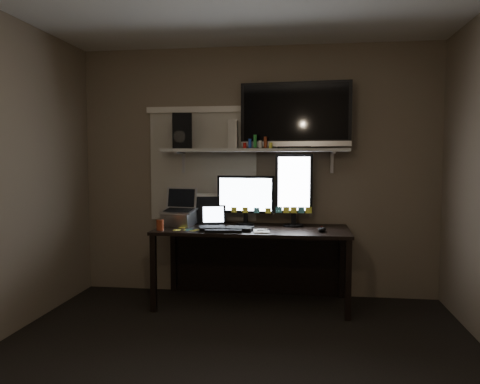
% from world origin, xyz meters
% --- Properties ---
extents(floor, '(3.60, 3.60, 0.00)m').
position_xyz_m(floor, '(0.00, 0.00, 0.00)').
color(floor, black).
rests_on(floor, ground).
extents(back_wall, '(3.60, 0.00, 3.60)m').
position_xyz_m(back_wall, '(0.00, 1.80, 1.25)').
color(back_wall, '#776855').
rests_on(back_wall, floor).
extents(window_blinds, '(1.10, 0.02, 1.10)m').
position_xyz_m(window_blinds, '(-0.55, 1.79, 1.30)').
color(window_blinds, beige).
rests_on(window_blinds, back_wall).
extents(desk, '(1.80, 0.75, 0.73)m').
position_xyz_m(desk, '(0.00, 1.55, 0.55)').
color(desk, black).
rests_on(desk, floor).
extents(wall_shelf, '(1.80, 0.35, 0.03)m').
position_xyz_m(wall_shelf, '(0.00, 1.62, 1.46)').
color(wall_shelf, '#BBBCB7').
rests_on(wall_shelf, back_wall).
extents(monitor_landscape, '(0.57, 0.10, 0.50)m').
position_xyz_m(monitor_landscape, '(-0.09, 1.64, 0.98)').
color(monitor_landscape, black).
rests_on(monitor_landscape, desk).
extents(monitor_portrait, '(0.36, 0.09, 0.71)m').
position_xyz_m(monitor_portrait, '(0.38, 1.61, 1.09)').
color(monitor_portrait, black).
rests_on(monitor_portrait, desk).
extents(keyboard, '(0.52, 0.25, 0.03)m').
position_xyz_m(keyboard, '(-0.23, 1.27, 0.75)').
color(keyboard, black).
rests_on(keyboard, desk).
extents(mouse, '(0.10, 0.13, 0.04)m').
position_xyz_m(mouse, '(0.64, 1.30, 0.75)').
color(mouse, black).
rests_on(mouse, desk).
extents(notepad, '(0.17, 0.22, 0.01)m').
position_xyz_m(notepad, '(0.10, 1.21, 0.74)').
color(notepad, white).
rests_on(notepad, desk).
extents(tablet, '(0.25, 0.16, 0.21)m').
position_xyz_m(tablet, '(-0.38, 1.49, 0.83)').
color(tablet, black).
rests_on(tablet, desk).
extents(file_sorter, '(0.25, 0.15, 0.29)m').
position_xyz_m(file_sorter, '(-0.49, 1.67, 0.88)').
color(file_sorter, black).
rests_on(file_sorter, desk).
extents(laptop, '(0.36, 0.31, 0.36)m').
position_xyz_m(laptop, '(-0.73, 1.49, 0.91)').
color(laptop, '#AEAEB2').
rests_on(laptop, desk).
extents(cup, '(0.08, 0.08, 0.10)m').
position_xyz_m(cup, '(-0.82, 1.18, 0.78)').
color(cup, maroon).
rests_on(cup, desk).
extents(sticky_notes, '(0.31, 0.25, 0.00)m').
position_xyz_m(sticky_notes, '(-0.55, 1.28, 0.73)').
color(sticky_notes, '#FFF945').
rests_on(sticky_notes, desk).
extents(tv, '(1.08, 0.28, 0.64)m').
position_xyz_m(tv, '(0.39, 1.66, 1.80)').
color(tv, black).
rests_on(tv, wall_shelf).
extents(game_console, '(0.09, 0.24, 0.28)m').
position_xyz_m(game_console, '(-0.21, 1.65, 1.62)').
color(game_console, silver).
rests_on(game_console, wall_shelf).
extents(speaker, '(0.24, 0.27, 0.34)m').
position_xyz_m(speaker, '(-0.71, 1.60, 1.65)').
color(speaker, black).
rests_on(speaker, wall_shelf).
extents(bottles, '(0.20, 0.10, 0.12)m').
position_xyz_m(bottles, '(0.03, 1.58, 1.54)').
color(bottles, '#A50F0C').
rests_on(bottles, wall_shelf).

